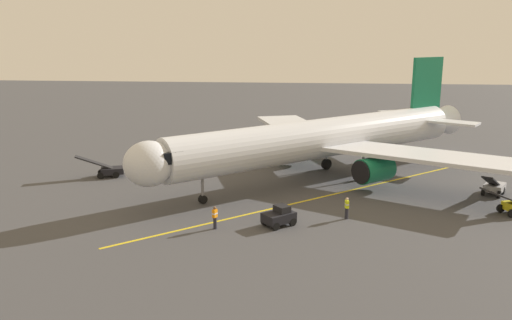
% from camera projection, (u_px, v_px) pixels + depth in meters
% --- Properties ---
extents(ground_plane, '(220.00, 220.00, 0.00)m').
position_uv_depth(ground_plane, '(322.00, 179.00, 51.27)').
color(ground_plane, '#424244').
extents(apron_lead_in_line, '(30.33, 26.44, 0.01)m').
position_uv_depth(apron_lead_in_line, '(323.00, 197.00, 45.51)').
color(apron_lead_in_line, yellow).
rests_on(apron_lead_in_line, ground).
extents(airplane, '(33.60, 32.40, 11.50)m').
position_uv_depth(airplane, '(325.00, 139.00, 50.55)').
color(airplane, silver).
rests_on(airplane, ground).
extents(ground_crew_marshaller, '(0.40, 0.47, 1.71)m').
position_uv_depth(ground_crew_marshaller, '(215.00, 217.00, 37.72)').
color(ground_crew_marshaller, '#23232D').
rests_on(ground_crew_marshaller, ground).
extents(ground_crew_wing_walker, '(0.33, 0.44, 1.71)m').
position_uv_depth(ground_crew_wing_walker, '(347.00, 208.00, 39.79)').
color(ground_crew_wing_walker, '#23232D').
rests_on(ground_crew_wing_walker, ground).
extents(belt_loader_near_nose, '(4.72, 2.65, 2.32)m').
position_uv_depth(belt_loader_near_nose, '(109.00, 170.00, 51.90)').
color(belt_loader_near_nose, black).
rests_on(belt_loader_near_nose, ground).
extents(belt_loader_portside, '(3.38, 4.54, 2.32)m').
position_uv_depth(belt_loader_portside, '(494.00, 187.00, 46.01)').
color(belt_loader_portside, '#9E9EA3').
rests_on(belt_loader_portside, ground).
extents(tug_rear_apron, '(2.72, 2.65, 1.50)m').
position_uv_depth(tug_rear_apron, '(279.00, 216.00, 38.46)').
color(tug_rear_apron, black).
rests_on(tug_rear_apron, ground).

